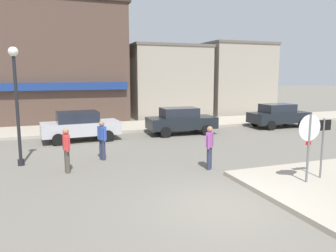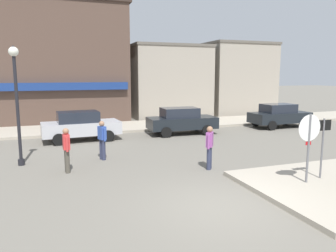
{
  "view_description": "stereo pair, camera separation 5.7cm",
  "coord_description": "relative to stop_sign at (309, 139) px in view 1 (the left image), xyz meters",
  "views": [
    {
      "loc": [
        -4.12,
        -7.28,
        3.46
      ],
      "look_at": [
        0.15,
        4.5,
        1.5
      ],
      "focal_mm": 35.0,
      "sensor_mm": 36.0,
      "label": 1
    },
    {
      "loc": [
        -4.07,
        -7.3,
        3.46
      ],
      "look_at": [
        0.15,
        4.5,
        1.5
      ],
      "focal_mm": 35.0,
      "sensor_mm": 36.0,
      "label": 2
    }
  ],
  "objects": [
    {
      "name": "ground_plane",
      "position": [
        -3.29,
        -0.49,
        -1.52
      ],
      "size": [
        160.0,
        160.0,
        0.0
      ],
      "primitive_type": "plane",
      "color": "#6B665B"
    },
    {
      "name": "building_storefront_left_near",
      "position": [
        1.85,
        18.43,
        1.4
      ],
      "size": [
        6.37,
        5.64,
        5.83
      ],
      "color": "#9E9384",
      "rests_on": "ground"
    },
    {
      "name": "parked_car_nearest",
      "position": [
        -5.96,
        9.88,
        -0.71
      ],
      "size": [
        4.1,
        2.07,
        1.56
      ],
      "color": "#B7B7BC",
      "rests_on": "ground"
    },
    {
      "name": "lamp_post",
      "position": [
        -8.57,
        5.7,
        1.44
      ],
      "size": [
        0.36,
        0.36,
        4.54
      ],
      "color": "black",
      "rests_on": "ground"
    },
    {
      "name": "building_storefront_left_mid",
      "position": [
        8.4,
        19.08,
        1.6
      ],
      "size": [
        5.95,
        6.63,
        6.22
      ],
      "color": "#9E9384",
      "rests_on": "ground"
    },
    {
      "name": "parked_car_second",
      "position": [
        -0.19,
        9.91,
        -0.71
      ],
      "size": [
        4.06,
        1.99,
        1.56
      ],
      "color": "black",
      "rests_on": "ground"
    },
    {
      "name": "parked_car_third",
      "position": [
        6.86,
        10.03,
        -0.71
      ],
      "size": [
        4.02,
        1.92,
        1.56
      ],
      "color": "black",
      "rests_on": "ground"
    },
    {
      "name": "kerb_far",
      "position": [
        -3.29,
        13.3,
        -1.44
      ],
      "size": [
        80.0,
        4.0,
        0.15
      ],
      "primitive_type": "cube",
      "color": "#A89E8C",
      "rests_on": "ground"
    },
    {
      "name": "pedestrian_crossing_near",
      "position": [
        -6.93,
        4.11,
        -0.65
      ],
      "size": [
        0.25,
        0.56,
        1.61
      ],
      "color": "#4C473D",
      "rests_on": "ground"
    },
    {
      "name": "pedestrian_crossing_far",
      "position": [
        -5.47,
        5.49,
        -0.65
      ],
      "size": [
        0.33,
        0.55,
        1.61
      ],
      "color": "#2D334C",
      "rests_on": "ground"
    },
    {
      "name": "pedestrian_kerb_side",
      "position": [
        -1.96,
        2.78,
        -0.65
      ],
      "size": [
        0.4,
        0.49,
        1.61
      ],
      "color": "#2D334C",
      "rests_on": "ground"
    },
    {
      "name": "building_corner_shop",
      "position": [
        -7.68,
        19.39,
        2.81
      ],
      "size": [
        11.83,
        8.67,
        8.65
      ],
      "color": "brown",
      "rests_on": "ground"
    },
    {
      "name": "stop_sign",
      "position": [
        0.0,
        0.0,
        0.0
      ],
      "size": [
        0.82,
        0.07,
        2.3
      ],
      "color": "slate",
      "rests_on": "ground"
    },
    {
      "name": "one_way_sign",
      "position": [
        0.74,
        0.19,
        -0.19
      ],
      "size": [
        0.6,
        0.06,
        2.1
      ],
      "color": "slate",
      "rests_on": "ground"
    }
  ]
}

